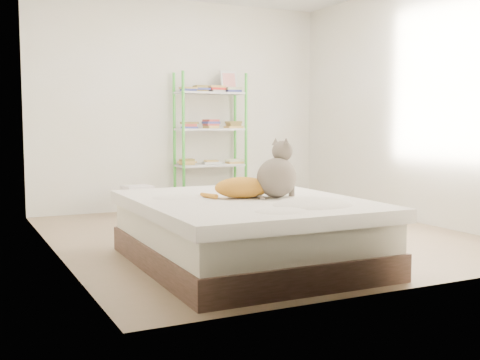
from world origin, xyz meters
TOP-DOWN VIEW (x-y plane):
  - room at (0.00, 0.00)m, footprint 3.81×4.21m
  - bed at (-0.65, -1.01)m, footprint 1.61×2.00m
  - orange_cat at (-0.65, -0.97)m, footprint 0.57×0.41m
  - grey_cat at (-0.40, -1.05)m, footprint 0.50×0.47m
  - shelf_unit at (0.31, 1.88)m, footprint 0.88×0.36m
  - cardboard_box at (0.50, 0.99)m, footprint 0.54×0.52m
  - white_bin at (-0.72, 1.65)m, footprint 0.34×0.31m

SIDE VIEW (x-z plane):
  - white_bin at x=-0.72m, z-range 0.00..0.36m
  - cardboard_box at x=0.50m, z-range -0.03..0.40m
  - bed at x=-0.65m, z-range 0.00..0.51m
  - orange_cat at x=-0.65m, z-range 0.51..0.71m
  - grey_cat at x=-0.40m, z-range 0.51..0.95m
  - shelf_unit at x=0.31m, z-range 0.04..1.78m
  - room at x=0.00m, z-range 0.00..2.61m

